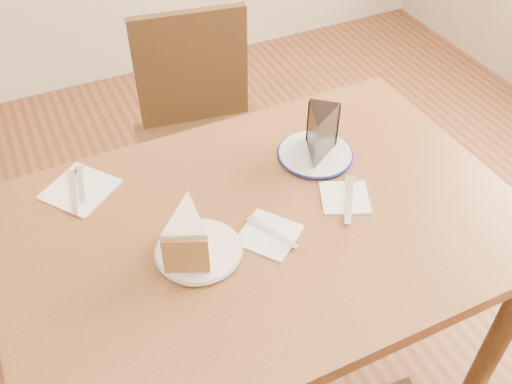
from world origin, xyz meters
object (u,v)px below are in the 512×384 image
(plate_navy, at_px, (315,154))
(chocolate_cake, at_px, (319,137))
(chair_far, at_px, (205,141))
(plate_cream, at_px, (199,251))
(carrot_cake, at_px, (188,231))
(table, at_px, (263,248))

(plate_navy, relative_size, chocolate_cake, 1.56)
(chair_far, relative_size, plate_cream, 4.92)
(plate_navy, bearing_deg, carrot_cake, -158.31)
(plate_cream, bearing_deg, chocolate_cake, 22.86)
(plate_cream, distance_m, plate_navy, 0.44)
(table, xyz_separation_m, chair_far, (0.09, 0.64, -0.15))
(table, relative_size, chair_far, 1.33)
(carrot_cake, bearing_deg, plate_navy, 45.84)
(chair_far, xyz_separation_m, plate_cream, (-0.26, -0.66, 0.25))
(table, xyz_separation_m, plate_cream, (-0.17, -0.03, 0.10))
(table, distance_m, chocolate_cake, 0.31)
(chair_far, distance_m, plate_cream, 0.76)
(carrot_cake, bearing_deg, table, 27.73)
(table, height_order, chair_far, chair_far)
(carrot_cake, xyz_separation_m, chocolate_cake, (0.41, 0.15, 0.01))
(plate_cream, height_order, plate_navy, same)
(plate_navy, xyz_separation_m, carrot_cake, (-0.41, -0.16, 0.05))
(plate_cream, relative_size, carrot_cake, 1.42)
(chair_far, xyz_separation_m, carrot_cake, (-0.28, -0.65, 0.31))
(table, bearing_deg, plate_navy, 34.11)
(chair_far, relative_size, chocolate_cake, 7.46)
(plate_navy, distance_m, carrot_cake, 0.44)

